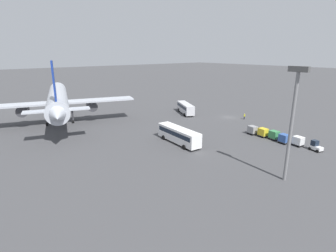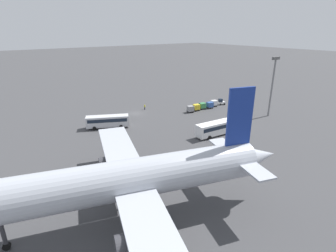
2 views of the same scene
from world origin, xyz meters
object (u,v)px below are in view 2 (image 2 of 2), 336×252
shuttle_bus_far (218,127)px  cargo_cart_white (214,103)px  airplane (121,181)px  cargo_cart_yellow (196,107)px  worker_person (145,107)px  cargo_cart_grey (190,109)px  baggage_tug (221,102)px  cargo_cart_blue (210,105)px  cargo_cart_green (202,106)px  shuttle_bus_near (108,121)px

shuttle_bus_far → cargo_cart_white: (-17.42, -18.28, -0.83)m
airplane → cargo_cart_yellow: size_ratio=20.76×
cargo_cart_yellow → worker_person: bearing=-40.7°
cargo_cart_grey → baggage_tug: bearing=-178.4°
airplane → cargo_cart_yellow: 53.96m
cargo_cart_blue → baggage_tug: bearing=-172.6°
worker_person → cargo_cart_white: (-20.74, 10.69, 0.32)m
cargo_cart_green → cargo_cart_grey: (5.40, 0.28, 0.00)m
shuttle_bus_near → cargo_cart_blue: size_ratio=4.89×
shuttle_bus_near → cargo_cart_white: 37.35m
shuttle_bus_far → cargo_cart_grey: (-6.62, -17.91, -0.83)m
shuttle_bus_near → cargo_cart_yellow: bearing=-158.9°
airplane → cargo_cart_white: size_ratio=20.76×
worker_person → cargo_cart_white: bearing=152.7°
shuttle_bus_far → shuttle_bus_near: bearing=-41.2°
shuttle_bus_near → cargo_cart_blue: (-34.56, 3.17, -0.77)m
cargo_cart_yellow → cargo_cart_green: bearing=-178.0°
airplane → cargo_cart_grey: (-40.02, -32.33, -5.39)m
cargo_cart_grey → cargo_cart_white: bearing=-178.0°
cargo_cart_white → worker_person: bearing=-27.3°
cargo_cart_white → cargo_cart_green: (5.40, 0.09, 0.00)m
shuttle_bus_far → cargo_cart_green: 21.82m
cargo_cart_green → cargo_cart_yellow: size_ratio=1.00×
cargo_cart_blue → shuttle_bus_near: bearing=-5.2°
airplane → cargo_cart_blue: 57.99m
baggage_tug → cargo_cart_white: bearing=15.2°
worker_person → cargo_cart_blue: bearing=147.5°
baggage_tug → cargo_cart_blue: baggage_tug is taller
cargo_cart_yellow → cargo_cart_grey: 2.71m
shuttle_bus_far → cargo_cart_blue: 22.88m
cargo_cart_green → worker_person: bearing=-35.1°
shuttle_bus_near → baggage_tug: bearing=-157.1°
airplane → cargo_cart_white: bearing=-129.7°
shuttle_bus_near → cargo_cart_yellow: (-29.16, 2.57, -0.77)m
cargo_cart_white → baggage_tug: bearing=-179.6°
cargo_cart_grey → cargo_cart_green: bearing=-177.0°
airplane → cargo_cart_green: (-45.42, -32.62, -5.39)m
shuttle_bus_near → cargo_cart_blue: bearing=-159.1°
shuttle_bus_near → shuttle_bus_far: bearing=160.0°
shuttle_bus_far → cargo_cart_yellow: 20.37m
baggage_tug → cargo_cart_green: (8.88, 0.11, 0.25)m
cargo_cart_blue → cargo_cart_grey: bearing=-2.9°
baggage_tug → cargo_cart_grey: bearing=16.3°
shuttle_bus_far → baggage_tug: size_ratio=4.67×
baggage_tug → cargo_cart_yellow: bearing=15.8°
worker_person → baggage_tug: bearing=156.2°
cargo_cart_yellow → cargo_cart_grey: bearing=4.0°
shuttle_bus_near → cargo_cart_yellow: shuttle_bus_near is taller
cargo_cart_yellow → baggage_tug: bearing=-179.0°
baggage_tug → cargo_cart_white: (3.48, 0.02, 0.25)m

